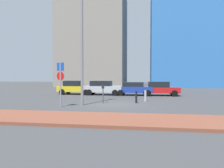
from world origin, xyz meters
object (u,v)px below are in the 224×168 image
at_px(parked_car_silver, 103,88).
at_px(traffic_bollard_near, 145,96).
at_px(parked_car_yellow, 76,87).
at_px(parking_sign_post, 60,79).
at_px(parked_car_blue, 134,88).
at_px(parked_car_red, 160,88).
at_px(traffic_bollard_mid, 136,97).
at_px(parking_meter, 103,91).
at_px(street_lamp, 82,35).

xyz_separation_m(parked_car_silver, traffic_bollard_near, (4.68, -5.65, -0.36)).
relative_size(parked_car_yellow, parked_car_silver, 1.01).
xyz_separation_m(parking_sign_post, traffic_bollard_near, (5.68, 4.04, -1.45)).
xyz_separation_m(parked_car_blue, parked_car_red, (2.76, 0.01, 0.02)).
relative_size(parked_car_red, traffic_bollard_mid, 4.25).
relative_size(parking_sign_post, parking_meter, 2.14).
bearing_deg(traffic_bollard_near, parked_car_yellow, 143.34).
distance_m(parked_car_silver, traffic_bollard_mid, 7.87).
xyz_separation_m(parked_car_silver, parking_meter, (1.45, -7.24, 0.10)).
distance_m(parked_car_silver, street_lamp, 9.60).
relative_size(street_lamp, traffic_bollard_mid, 9.43).
relative_size(parked_car_blue, parked_car_red, 1.03).
height_order(parked_car_silver, traffic_bollard_mid, parked_car_silver).
distance_m(parked_car_yellow, street_lamp, 10.37).
height_order(parking_sign_post, street_lamp, street_lamp).
bearing_deg(parked_car_blue, parking_meter, -105.39).
bearing_deg(traffic_bollard_near, parking_meter, -153.77).
bearing_deg(parked_car_silver, parking_sign_post, -95.86).
xyz_separation_m(parked_car_yellow, parked_car_red, (9.40, -0.23, -0.01)).
height_order(parked_car_blue, parking_sign_post, parking_sign_post).
distance_m(parked_car_yellow, parking_sign_post, 10.21).
bearing_deg(parking_meter, traffic_bollard_mid, 10.40).
height_order(parked_car_red, parking_sign_post, parking_sign_post).
bearing_deg(parking_meter, parked_car_silver, 101.31).
bearing_deg(parking_sign_post, traffic_bollard_near, 35.43).
distance_m(traffic_bollard_near, traffic_bollard_mid, 1.32).
distance_m(parking_meter, traffic_bollard_mid, 2.62).
bearing_deg(parked_car_red, parked_car_silver, 179.87).
relative_size(parking_sign_post, street_lamp, 0.35).
height_order(parked_car_red, traffic_bollard_near, parked_car_red).
distance_m(parked_car_blue, parked_car_red, 2.76).
xyz_separation_m(parked_car_yellow, parked_car_blue, (6.64, -0.24, -0.02)).
bearing_deg(parked_car_silver, parked_car_blue, -0.43).
bearing_deg(traffic_bollard_near, traffic_bollard_mid, -121.67).
relative_size(parked_car_yellow, traffic_bollard_mid, 4.58).
xyz_separation_m(street_lamp, traffic_bollard_mid, (3.79, 1.84, -4.56)).
distance_m(parking_meter, traffic_bollard_near, 3.63).
relative_size(parked_car_blue, street_lamp, 0.46).
height_order(parked_car_silver, street_lamp, street_lamp).
relative_size(parked_car_yellow, parking_sign_post, 1.40).
bearing_deg(parking_meter, parked_car_blue, 74.61).
xyz_separation_m(parking_meter, traffic_bollard_near, (3.23, 1.59, -0.46)).
xyz_separation_m(parked_car_yellow, parking_meter, (4.65, -7.46, 0.13)).
relative_size(parked_car_silver, parking_sign_post, 1.39).
bearing_deg(street_lamp, parked_car_silver, 91.30).
distance_m(parked_car_red, street_lamp, 11.32).
bearing_deg(street_lamp, parked_car_red, 55.10).
distance_m(street_lamp, traffic_bollard_mid, 6.21).
bearing_deg(parking_meter, parked_car_red, 56.69).
xyz_separation_m(parked_car_red, parking_meter, (-4.75, -7.23, 0.13)).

